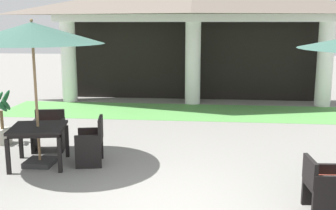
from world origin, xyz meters
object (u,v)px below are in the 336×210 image
patio_table_near_foreground (38,131)px  patio_chair_near_foreground_north (49,131)px  patio_umbrella_near_foreground (32,35)px  patio_chair_mid_left_west (323,186)px  potted_palm_left_edge (2,126)px  patio_chair_near_foreground_east (91,142)px

patio_table_near_foreground → patio_chair_near_foreground_north: (-0.19, 0.96, -0.26)m
patio_umbrella_near_foreground → patio_chair_mid_left_west: (4.81, -1.52, -2.06)m
patio_chair_mid_left_west → potted_palm_left_edge: bearing=-118.3°
patio_umbrella_near_foreground → patio_table_near_foreground: bearing=-45.0°
potted_palm_left_edge → patio_table_near_foreground: bearing=-42.6°
patio_umbrella_near_foreground → potted_palm_left_edge: (-1.39, 1.28, -2.04)m
patio_umbrella_near_foreground → potted_palm_left_edge: 2.79m
patio_table_near_foreground → patio_chair_near_foreground_east: size_ratio=1.27×
patio_umbrella_near_foreground → patio_chair_near_foreground_north: size_ratio=3.28×
patio_chair_near_foreground_east → patio_chair_mid_left_west: bearing=-125.1°
patio_table_near_foreground → patio_chair_near_foreground_east: bearing=11.2°
patio_chair_mid_left_west → potted_palm_left_edge: 6.81m
patio_umbrella_near_foreground → potted_palm_left_edge: size_ratio=2.23×
patio_umbrella_near_foreground → patio_chair_near_foreground_east: size_ratio=3.04×
patio_umbrella_near_foreground → patio_chair_near_foreground_north: patio_umbrella_near_foreground is taller
patio_chair_near_foreground_north → patio_chair_mid_left_west: size_ratio=1.05×
patio_chair_near_foreground_north → patio_chair_mid_left_west: patio_chair_near_foreground_north is taller
patio_table_near_foreground → patio_chair_near_foreground_east: patio_chair_near_foreground_east is taller
patio_table_near_foreground → patio_chair_near_foreground_east: 1.01m
potted_palm_left_edge → patio_chair_mid_left_west: bearing=-24.3°
patio_umbrella_near_foreground → patio_chair_mid_left_west: bearing=-17.6°
patio_chair_mid_left_west → patio_chair_near_foreground_north: bearing=-120.4°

